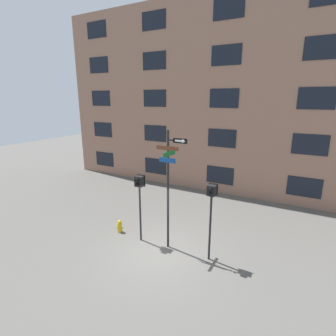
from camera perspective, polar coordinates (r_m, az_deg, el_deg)
The scene contains 6 objects.
ground_plane at distance 10.94m, azimuth -2.28°, elevation -17.85°, with size 60.00×60.00×0.00m, color #595651.
building_facade at distance 16.62m, azimuth 12.41°, elevation 14.61°, with size 24.00×0.63×11.86m.
street_sign_pole at distance 10.06m, azimuth 0.25°, elevation -2.79°, with size 1.25×0.91×4.81m.
pedestrian_signal_left at distance 10.83m, azimuth -6.24°, elevation -4.75°, with size 0.39×0.40×2.90m.
pedestrian_signal_right at distance 9.58m, azimuth 9.38°, elevation -7.43°, with size 0.36×0.40×2.99m.
fire_hydrant at distance 12.43m, azimuth -10.48°, elevation -12.37°, with size 0.37×0.21×0.57m.
Camera 1 is at (4.78, -7.86, 5.92)m, focal length 28.00 mm.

